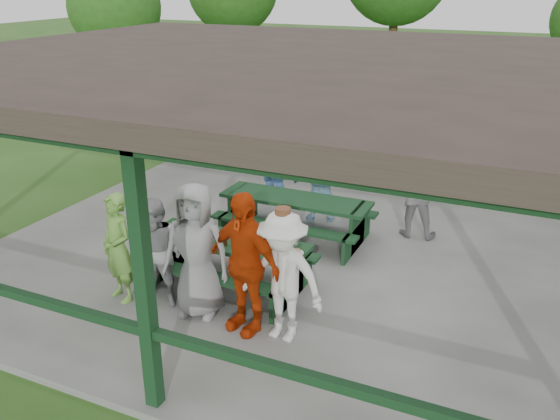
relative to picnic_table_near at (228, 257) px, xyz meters
The scene contains 17 objects.
ground 1.43m from the picnic_table_near, 65.97° to the left, with size 90.00×90.00×0.00m, color #285019.
concrete_slab 1.41m from the picnic_table_near, 65.97° to the left, with size 10.00×8.00×0.10m, color #61615C.
pavilion_structure 2.91m from the picnic_table_near, 65.97° to the left, with size 10.60×8.60×3.24m.
picnic_table_near is the anchor object (origin of this frame).
picnic_table_far 2.01m from the picnic_table_near, 83.95° to the left, with size 2.59×1.39×0.75m.
table_setting 0.34m from the picnic_table_near, 169.88° to the left, with size 2.34×0.45×0.10m.
contestant_green 1.57m from the picnic_table_near, 141.80° to the right, with size 0.58×0.38×1.59m, color #5F9639.
contestant_grey_left 1.10m from the picnic_table_near, 124.92° to the right, with size 0.76×0.59×1.56m, color gray.
contestant_grey_mid 0.94m from the picnic_table_near, 90.25° to the right, with size 0.91×0.59×1.87m, color gray.
contestant_red 1.26m from the picnic_table_near, 50.33° to the right, with size 1.11×0.46×1.90m, color #B82F07.
contestant_white_fedora 1.60m from the picnic_table_near, 34.75° to the right, with size 1.16×0.73×1.77m.
spectator_lblue 2.97m from the picnic_table_near, 83.62° to the left, with size 1.35×0.43×1.45m, color #8BBBD7.
spectator_blue 3.58m from the picnic_table_near, 103.98° to the left, with size 0.62×0.41×1.70m, color #4571B3.
spectator_grey 3.64m from the picnic_table_near, 55.31° to the left, with size 0.82×0.64×1.68m, color gray.
pickup_truck 10.08m from the picnic_table_near, 67.24° to the left, with size 2.45×5.30×1.47m, color silver.
farm_trailer 9.08m from the picnic_table_near, 109.43° to the left, with size 4.09×1.90×1.43m.
tree_edge_left 14.83m from the picnic_table_near, 134.34° to the left, with size 3.17×3.17×4.96m.
Camera 1 is at (3.38, -7.96, 4.43)m, focal length 38.00 mm.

